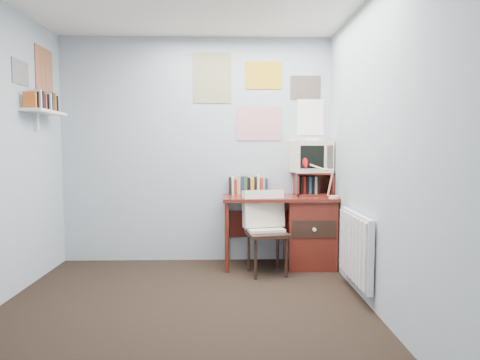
{
  "coord_description": "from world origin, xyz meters",
  "views": [
    {
      "loc": [
        0.36,
        -3.06,
        1.28
      ],
      "look_at": [
        0.47,
        0.95,
        0.98
      ],
      "focal_mm": 32.0,
      "sensor_mm": 36.0,
      "label": 1
    }
  ],
  "objects_px": {
    "tv_riser": "(313,184)",
    "radiator": "(356,247)",
    "desk_chair": "(267,234)",
    "crt_tv": "(311,155)",
    "desk_lamp": "(334,180)",
    "wall_shelf": "(44,112)",
    "desk": "(304,229)"
  },
  "relations": [
    {
      "from": "radiator",
      "to": "desk",
      "type": "bearing_deg",
      "value": 107.24
    },
    {
      "from": "desk_lamp",
      "to": "radiator",
      "type": "distance_m",
      "value": 0.89
    },
    {
      "from": "desk",
      "to": "crt_tv",
      "type": "xyz_separation_m",
      "value": [
        0.09,
        0.13,
        0.79
      ]
    },
    {
      "from": "crt_tv",
      "to": "radiator",
      "type": "bearing_deg",
      "value": -87.41
    },
    {
      "from": "desk_lamp",
      "to": "crt_tv",
      "type": "xyz_separation_m",
      "value": [
        -0.18,
        0.35,
        0.24
      ]
    },
    {
      "from": "wall_shelf",
      "to": "crt_tv",
      "type": "bearing_deg",
      "value": 10.84
    },
    {
      "from": "tv_riser",
      "to": "radiator",
      "type": "height_order",
      "value": "tv_riser"
    },
    {
      "from": "desk_chair",
      "to": "wall_shelf",
      "type": "xyz_separation_m",
      "value": [
        -2.15,
        -0.07,
        1.21
      ]
    },
    {
      "from": "crt_tv",
      "to": "desk_chair",
      "type": "bearing_deg",
      "value": -147.81
    },
    {
      "from": "radiator",
      "to": "desk_lamp",
      "type": "bearing_deg",
      "value": 91.61
    },
    {
      "from": "desk",
      "to": "crt_tv",
      "type": "distance_m",
      "value": 0.81
    },
    {
      "from": "radiator",
      "to": "wall_shelf",
      "type": "height_order",
      "value": "wall_shelf"
    },
    {
      "from": "tv_riser",
      "to": "radiator",
      "type": "relative_size",
      "value": 0.5
    },
    {
      "from": "desk_lamp",
      "to": "wall_shelf",
      "type": "bearing_deg",
      "value": -158.17
    },
    {
      "from": "desk_lamp",
      "to": "tv_riser",
      "type": "relative_size",
      "value": 0.97
    },
    {
      "from": "desk_chair",
      "to": "crt_tv",
      "type": "distance_m",
      "value": 1.04
    },
    {
      "from": "desk_chair",
      "to": "crt_tv",
      "type": "relative_size",
      "value": 2.08
    },
    {
      "from": "desk",
      "to": "radiator",
      "type": "bearing_deg",
      "value": -72.76
    },
    {
      "from": "crt_tv",
      "to": "radiator",
      "type": "xyz_separation_m",
      "value": [
        0.2,
        -1.06,
        -0.78
      ]
    },
    {
      "from": "tv_riser",
      "to": "crt_tv",
      "type": "xyz_separation_m",
      "value": [
        -0.03,
        0.02,
        0.31
      ]
    },
    {
      "from": "tv_riser",
      "to": "radiator",
      "type": "bearing_deg",
      "value": -80.72
    },
    {
      "from": "tv_riser",
      "to": "radiator",
      "type": "xyz_separation_m",
      "value": [
        0.17,
        -1.04,
        -0.47
      ]
    },
    {
      "from": "tv_riser",
      "to": "desk_chair",
      "type": "bearing_deg",
      "value": -142.62
    },
    {
      "from": "desk_chair",
      "to": "crt_tv",
      "type": "xyz_separation_m",
      "value": [
        0.52,
        0.44,
        0.79
      ]
    },
    {
      "from": "desk_lamp",
      "to": "desk_chair",
      "type": "bearing_deg",
      "value": -154.4
    },
    {
      "from": "wall_shelf",
      "to": "desk_chair",
      "type": "bearing_deg",
      "value": 2.0
    },
    {
      "from": "desk_lamp",
      "to": "crt_tv",
      "type": "relative_size",
      "value": 0.98
    },
    {
      "from": "radiator",
      "to": "wall_shelf",
      "type": "xyz_separation_m",
      "value": [
        -2.86,
        0.55,
        1.2
      ]
    },
    {
      "from": "desk_chair",
      "to": "radiator",
      "type": "relative_size",
      "value": 1.03
    },
    {
      "from": "desk_chair",
      "to": "tv_riser",
      "type": "bearing_deg",
      "value": 26.82
    },
    {
      "from": "desk",
      "to": "crt_tv",
      "type": "relative_size",
      "value": 3.03
    },
    {
      "from": "crt_tv",
      "to": "wall_shelf",
      "type": "height_order",
      "value": "wall_shelf"
    }
  ]
}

